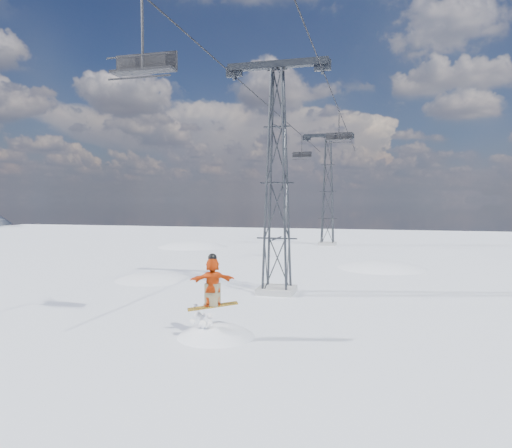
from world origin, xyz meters
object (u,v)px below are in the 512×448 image
object	(u,v)px
snowboarder_jump	(216,383)
lift_chair_near	(144,64)
lift_tower_near	(277,183)
lift_tower_far	(328,192)

from	to	relation	value
snowboarder_jump	lift_chair_near	distance (m)	10.70
lift_tower_near	lift_chair_near	xyz separation A→B (m)	(-2.20, -9.26, 3.33)
lift_tower_near	lift_tower_far	distance (m)	25.00
lift_tower_far	snowboarder_jump	bearing A→B (deg)	-90.88
lift_tower_far	lift_tower_near	bearing A→B (deg)	-90.00
lift_tower_near	snowboarder_jump	world-z (taller)	lift_tower_near
snowboarder_jump	lift_chair_near	bearing A→B (deg)	-136.12
lift_tower_far	lift_chair_near	world-z (taller)	lift_tower_far
lift_tower_far	snowboarder_jump	xyz separation A→B (m)	(-0.50, -32.62, -7.10)
lift_chair_near	lift_tower_far	bearing A→B (deg)	86.33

